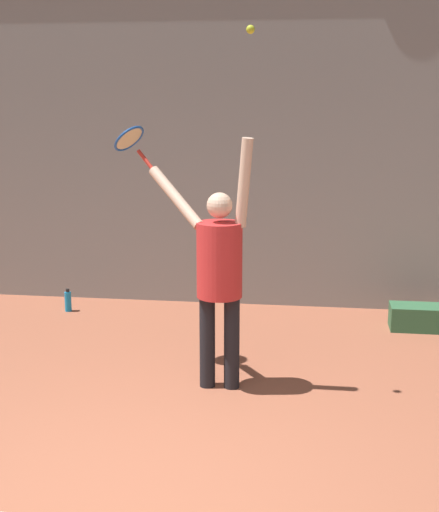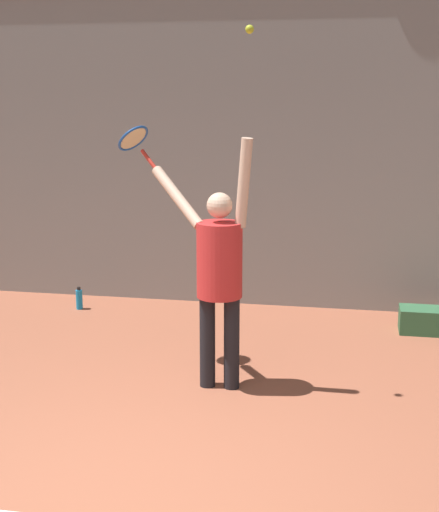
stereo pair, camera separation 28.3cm
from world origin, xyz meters
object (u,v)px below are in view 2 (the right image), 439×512
(tennis_racket, at_px, (135,140))
(water_bottle, at_px, (79,299))
(tennis_player, at_px, (219,267))
(tennis_ball, at_px, (250,29))
(equipment_bag, at_px, (439,321))

(tennis_racket, bearing_deg, water_bottle, 129.03)
(tennis_racket, bearing_deg, tennis_player, -29.60)
(water_bottle, bearing_deg, tennis_player, -43.71)
(tennis_ball, relative_size, water_bottle, 0.25)
(tennis_player, distance_m, tennis_racket, 1.37)
(tennis_racket, bearing_deg, tennis_ball, -28.17)
(tennis_player, height_order, tennis_racket, tennis_racket)
(tennis_ball, bearing_deg, tennis_racket, 151.83)
(tennis_ball, xyz_separation_m, equipment_bag, (1.72, 1.89, -2.74))
(water_bottle, bearing_deg, tennis_racket, -50.97)
(tennis_racket, height_order, equipment_bag, tennis_racket)
(tennis_ball, height_order, equipment_bag, tennis_ball)
(tennis_player, distance_m, tennis_ball, 1.86)
(tennis_racket, distance_m, equipment_bag, 3.62)
(tennis_racket, relative_size, tennis_ball, 6.60)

